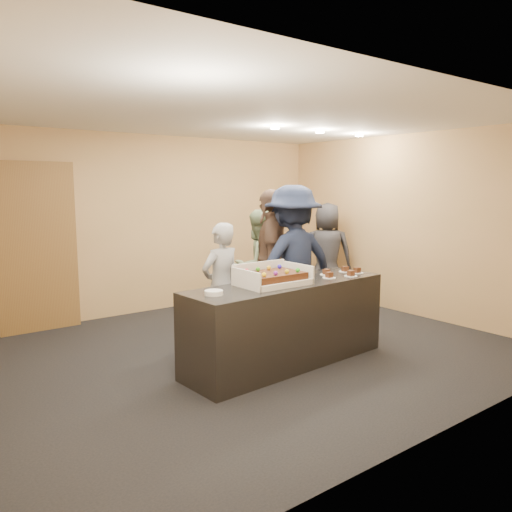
# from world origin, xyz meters

# --- Properties ---
(room) EXTENTS (6.04, 6.00, 2.70)m
(room) POSITION_xyz_m (0.00, 0.00, 1.35)
(room) COLOR black
(room) RESTS_ON ground
(serving_counter) EXTENTS (2.44, 0.84, 0.90)m
(serving_counter) POSITION_xyz_m (0.10, -0.57, 0.45)
(serving_counter) COLOR black
(serving_counter) RESTS_ON floor
(storage_cabinet) EXTENTS (1.02, 0.15, 2.25)m
(storage_cabinet) POSITION_xyz_m (-1.72, 2.41, 1.13)
(storage_cabinet) COLOR brown
(storage_cabinet) RESTS_ON floor
(cake_box) EXTENTS (0.73, 0.50, 0.21)m
(cake_box) POSITION_xyz_m (-0.09, -0.55, 0.95)
(cake_box) COLOR white
(cake_box) RESTS_ON serving_counter
(sheet_cake) EXTENTS (0.62, 0.43, 0.12)m
(sheet_cake) POSITION_xyz_m (-0.09, -0.57, 1.00)
(sheet_cake) COLOR #3F210E
(sheet_cake) RESTS_ON cake_box
(plate_stack) EXTENTS (0.18, 0.18, 0.04)m
(plate_stack) POSITION_xyz_m (-0.85, -0.62, 0.92)
(plate_stack) COLOR white
(plate_stack) RESTS_ON serving_counter
(slice_a) EXTENTS (0.15, 0.15, 0.07)m
(slice_a) POSITION_xyz_m (0.66, -0.66, 0.92)
(slice_a) COLOR white
(slice_a) RESTS_ON serving_counter
(slice_b) EXTENTS (0.15, 0.15, 0.07)m
(slice_b) POSITION_xyz_m (0.78, -0.49, 0.92)
(slice_b) COLOR white
(slice_b) RESTS_ON serving_counter
(slice_c) EXTENTS (0.15, 0.15, 0.07)m
(slice_c) POSITION_xyz_m (0.93, -0.73, 0.92)
(slice_c) COLOR white
(slice_c) RESTS_ON serving_counter
(slice_d) EXTENTS (0.15, 0.15, 0.07)m
(slice_d) POSITION_xyz_m (1.10, -0.48, 0.92)
(slice_d) COLOR white
(slice_d) RESTS_ON serving_counter
(slice_e) EXTENTS (0.15, 0.15, 0.07)m
(slice_e) POSITION_xyz_m (1.15, -0.63, 0.92)
(slice_e) COLOR white
(slice_e) RESTS_ON serving_counter
(person_server_grey) EXTENTS (0.60, 0.44, 1.51)m
(person_server_grey) POSITION_xyz_m (-0.17, 0.30, 0.75)
(person_server_grey) COLOR #A0A1A5
(person_server_grey) RESTS_ON floor
(person_sage_man) EXTENTS (0.80, 0.64, 1.61)m
(person_sage_man) POSITION_xyz_m (0.82, 0.90, 0.80)
(person_sage_man) COLOR gray
(person_sage_man) RESTS_ON floor
(person_navy_man) EXTENTS (1.32, 0.84, 1.94)m
(person_navy_man) POSITION_xyz_m (0.77, 0.10, 0.97)
(person_navy_man) COLOR #19213B
(person_navy_man) RESTS_ON floor
(person_brown_extra) EXTENTS (1.08, 1.14, 1.89)m
(person_brown_extra) POSITION_xyz_m (0.77, 0.52, 0.95)
(person_brown_extra) COLOR brown
(person_brown_extra) RESTS_ON floor
(person_dark_suit) EXTENTS (0.95, 0.95, 1.66)m
(person_dark_suit) POSITION_xyz_m (2.47, 1.19, 0.83)
(person_dark_suit) COLOR #28282D
(person_dark_suit) RESTS_ON floor
(ceiling_spotlights) EXTENTS (1.72, 0.12, 0.03)m
(ceiling_spotlights) POSITION_xyz_m (1.60, 0.50, 2.67)
(ceiling_spotlights) COLOR #FFEAC6
(ceiling_spotlights) RESTS_ON ceiling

